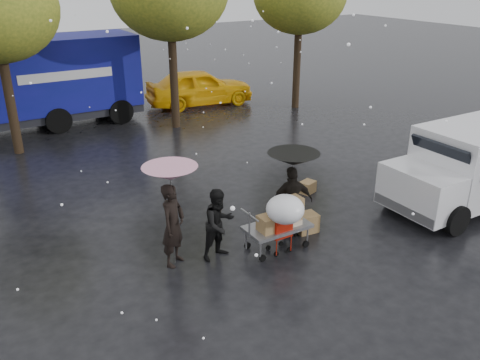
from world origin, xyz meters
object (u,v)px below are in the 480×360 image
person_black (292,202)px  blue_truck (39,84)px  person_pink (173,225)px  white_van (475,164)px  vendor_cart (281,219)px  shopping_cart (284,212)px  yellow_taxi (199,87)px

person_black → blue_truck: 12.87m
person_black → blue_truck: (-3.19, 12.44, 0.87)m
person_pink → blue_truck: blue_truck is taller
person_black → white_van: 5.39m
vendor_cart → person_black: bearing=30.7°
person_pink → vendor_cart: size_ratio=1.24×
blue_truck → white_van: bearing=-57.9°
vendor_cart → person_pink: bearing=165.2°
shopping_cart → blue_truck: 13.32m
white_van → blue_truck: (-8.47, 13.48, 0.60)m
person_pink → yellow_taxi: 13.78m
person_pink → blue_truck: (-0.28, 12.13, 0.82)m
blue_truck → shopping_cart: bearing=-79.1°
yellow_taxi → blue_truck: bearing=96.5°
person_pink → blue_truck: 12.17m
vendor_cart → shopping_cart: (-0.13, -0.30, 0.34)m
blue_truck → yellow_taxi: blue_truck is taller
yellow_taxi → vendor_cart: bearing=168.4°
yellow_taxi → white_van: bearing=-166.4°
white_van → yellow_taxi: bearing=96.3°
vendor_cart → white_van: (5.82, -0.72, 0.43)m
person_pink → blue_truck: size_ratio=0.23×
person_black → white_van: (5.28, -1.04, 0.27)m
shopping_cart → blue_truck: (-2.52, 13.06, 0.69)m
person_pink → vendor_cart: 2.46m
yellow_taxi → shopping_cart: bearing=168.3°
blue_truck → person_black: bearing=-75.6°
blue_truck → yellow_taxi: (6.99, -0.10, -0.92)m
vendor_cart → shopping_cart: shopping_cart is taller
person_pink → person_black: (2.91, -0.31, -0.05)m
vendor_cart → yellow_taxi: yellow_taxi is taller
vendor_cart → shopping_cart: bearing=-113.0°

